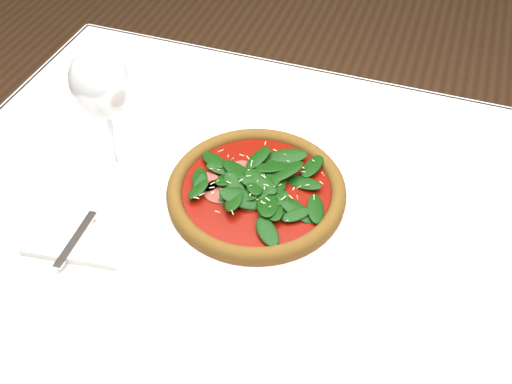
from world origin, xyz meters
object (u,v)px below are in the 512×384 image
(wine_glass, at_px, (101,87))
(pizza, at_px, (256,188))
(plate, at_px, (256,197))
(napkin, at_px, (77,242))

(wine_glass, bearing_deg, pizza, -0.90)
(pizza, height_order, wine_glass, wine_glass)
(plate, height_order, pizza, pizza)
(pizza, relative_size, wine_glass, 1.59)
(plate, relative_size, pizza, 0.93)
(pizza, distance_m, wine_glass, 0.29)
(plate, xyz_separation_m, wine_glass, (-0.25, 0.00, 0.15))
(pizza, bearing_deg, wine_glass, 179.10)
(plate, bearing_deg, napkin, -141.78)
(plate, bearing_deg, wine_glass, 179.10)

